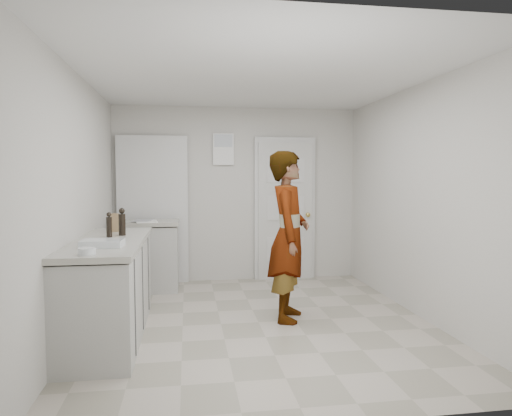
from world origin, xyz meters
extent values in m
plane|color=gray|center=(0.00, 0.00, 0.00)|extent=(4.00, 4.00, 0.00)
plane|color=beige|center=(0.00, 2.00, 1.25)|extent=(3.50, 0.00, 3.50)
plane|color=beige|center=(0.00, -2.00, 1.25)|extent=(3.50, 0.00, 3.50)
plane|color=beige|center=(-1.75, 0.00, 1.25)|extent=(0.00, 4.00, 4.00)
plane|color=beige|center=(1.75, 0.00, 1.25)|extent=(0.00, 4.00, 4.00)
plane|color=silver|center=(0.00, 0.00, 2.50)|extent=(4.00, 4.00, 0.00)
cube|color=silver|center=(0.70, 1.93, 1.00)|extent=(0.80, 0.05, 2.00)
cube|color=silver|center=(0.70, 1.96, 1.03)|extent=(0.90, 0.04, 2.10)
sphere|color=#D9B553|center=(1.03, 1.88, 0.95)|extent=(0.07, 0.07, 0.07)
cube|color=white|center=(-0.20, 1.97, 1.90)|extent=(0.30, 0.02, 0.45)
cube|color=black|center=(-1.20, 1.97, 1.02)|extent=(0.90, 0.05, 2.04)
cube|color=silver|center=(-1.20, 1.94, 1.03)|extent=(0.98, 0.02, 2.10)
cube|color=#B9B9B4|center=(-1.45, -0.20, 0.43)|extent=(0.60, 1.90, 0.86)
cube|color=black|center=(-1.45, -0.20, 0.04)|extent=(0.56, 1.86, 0.08)
cube|color=#B8B4A8|center=(-1.45, -0.20, 0.90)|extent=(0.64, 1.96, 0.05)
cube|color=#B9B9B4|center=(-1.25, 1.55, 0.43)|extent=(0.80, 0.55, 0.86)
cube|color=black|center=(-1.25, 1.55, 0.04)|extent=(0.75, 0.54, 0.08)
cube|color=#B8B4A8|center=(-1.25, 1.55, 0.90)|extent=(0.84, 0.61, 0.05)
imported|color=silver|center=(0.33, 0.07, 0.89)|extent=(0.60, 0.75, 1.78)
cube|color=#916E48|center=(-1.49, 0.42, 1.02)|extent=(0.13, 0.09, 0.19)
cylinder|color=tan|center=(-1.42, 0.43, 0.97)|extent=(0.05, 0.05, 0.08)
cylinder|color=black|center=(-1.36, 0.09, 1.03)|extent=(0.07, 0.07, 0.22)
sphere|color=black|center=(-1.36, 0.09, 1.17)|extent=(0.06, 0.06, 0.06)
cylinder|color=black|center=(-1.47, -0.04, 1.02)|extent=(0.05, 0.05, 0.20)
sphere|color=black|center=(-1.47, -0.04, 1.15)|extent=(0.05, 0.05, 0.05)
cube|color=silver|center=(-1.43, -0.64, 0.95)|extent=(0.35, 0.25, 0.06)
cube|color=white|center=(-1.43, -0.64, 0.95)|extent=(0.30, 0.21, 0.04)
cylinder|color=silver|center=(-1.47, -1.03, 0.95)|extent=(0.13, 0.13, 0.05)
sphere|color=white|center=(-1.49, -1.04, 0.95)|extent=(0.04, 0.04, 0.04)
sphere|color=white|center=(-1.45, -1.02, 0.95)|extent=(0.04, 0.04, 0.04)
cube|color=white|center=(-1.24, 1.43, 0.93)|extent=(0.31, 0.37, 0.01)
camera|label=1|loc=(-0.72, -4.58, 1.51)|focal=32.00mm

